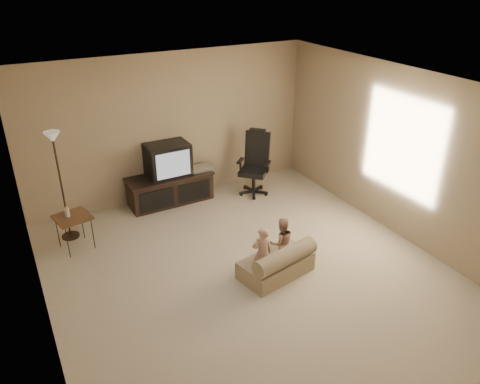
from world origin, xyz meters
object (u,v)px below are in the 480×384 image
object	(u,v)px
tv_stand	(170,178)
office_chair	(255,171)
child_sofa	(278,263)
toddler_left	(262,253)
side_table	(72,218)
floor_lamp	(57,162)
toddler_right	(281,242)

from	to	relation	value
tv_stand	office_chair	size ratio (longest dim) A/B	1.30
tv_stand	child_sofa	xyz separation A→B (m)	(0.49, -2.69, -0.25)
child_sofa	toddler_left	xyz separation A→B (m)	(-0.21, 0.07, 0.19)
office_chair	side_table	bearing A→B (deg)	-127.99
toddler_left	floor_lamp	bearing A→B (deg)	-36.49
floor_lamp	toddler_left	size ratio (longest dim) A/B	2.21
office_chair	side_table	world-z (taller)	office_chair
side_table	toddler_left	world-z (taller)	toddler_left
office_chair	child_sofa	size ratio (longest dim) A/B	1.09
tv_stand	floor_lamp	size ratio (longest dim) A/B	0.89
toddler_right	toddler_left	bearing A→B (deg)	29.39
toddler_left	toddler_right	size ratio (longest dim) A/B	1.04
tv_stand	toddler_right	distance (m)	2.59
office_chair	floor_lamp	world-z (taller)	floor_lamp
floor_lamp	toddler_right	bearing A→B (deg)	-41.53
toddler_left	toddler_right	xyz separation A→B (m)	(0.37, 0.11, -0.02)
tv_stand	office_chair	distance (m)	1.51
tv_stand	floor_lamp	xyz separation A→B (m)	(-1.77, -0.37, 0.78)
office_chair	toddler_left	world-z (taller)	office_chair
side_table	toddler_left	xyz separation A→B (m)	(2.01, -1.90, -0.12)
tv_stand	floor_lamp	world-z (taller)	floor_lamp
floor_lamp	toddler_left	bearing A→B (deg)	-47.76
tv_stand	toddler_left	bearing A→B (deg)	-85.06
side_table	child_sofa	size ratio (longest dim) A/B	0.66
office_chair	child_sofa	xyz separation A→B (m)	(-0.98, -2.33, -0.22)
office_chair	toddler_left	bearing A→B (deg)	-72.20
toddler_right	office_chair	bearing A→B (deg)	-98.55
side_table	floor_lamp	xyz separation A→B (m)	(-0.03, 0.35, 0.72)
floor_lamp	child_sofa	xyz separation A→B (m)	(2.25, -2.32, -1.03)
office_chair	tv_stand	bearing A→B (deg)	-148.19
side_table	child_sofa	distance (m)	2.99
child_sofa	toddler_right	distance (m)	0.30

